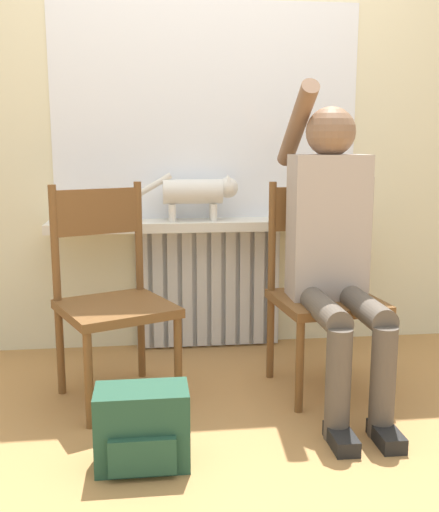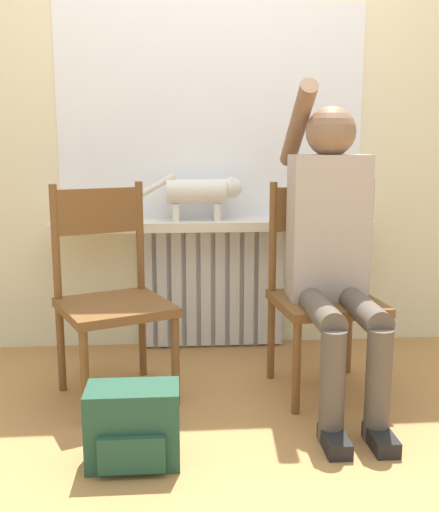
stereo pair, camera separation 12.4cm
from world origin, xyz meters
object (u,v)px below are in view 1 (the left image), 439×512
chair_left (112,294)px  backpack (142,428)px  person (334,241)px  chair_right (323,288)px  cat (198,192)px

chair_left → backpack: size_ratio=2.90×
person → backpack: person is taller
chair_right → person: size_ratio=0.68×
person → cat: person is taller
person → cat: size_ratio=2.52×
chair_left → cat: (0.44, 0.56, 0.41)m
chair_left → backpack: 0.72m
chair_left → person: (0.98, -0.12, 0.24)m
chair_right → person: bearing=-93.4°
chair_left → cat: bearing=28.2°
chair_left → cat: size_ratio=1.72×
chair_right → person: person is taller
chair_right → cat: 0.87m
backpack → cat: bearing=75.6°
person → cat: (-0.54, 0.68, 0.17)m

